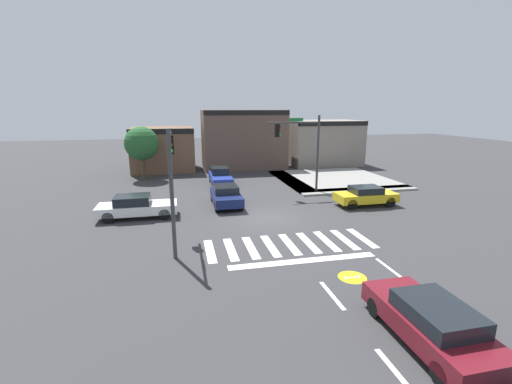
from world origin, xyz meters
name	(u,v)px	position (x,y,z in m)	size (l,w,h in m)	color
ground_plane	(267,217)	(0.00, 0.00, 0.00)	(120.00, 120.00, 0.00)	#353538
crosswalk_near	(290,244)	(0.00, -4.50, 0.00)	(8.34, 2.83, 0.01)	silver
lane_markings	(415,349)	(1.06, -12.74, 0.00)	(6.80, 24.25, 0.01)	white
bike_detector_marking	(352,277)	(1.38, -8.40, 0.00)	(1.14, 1.14, 0.01)	yellow
curb_corner_northeast	(331,180)	(8.49, 9.42, 0.07)	(10.00, 10.60, 0.15)	gray
storefront_row	(252,142)	(3.02, 18.71, 2.80)	(25.65, 5.78, 6.38)	brown
traffic_signal_southwest	(171,166)	(-5.57, -3.44, 3.99)	(0.32, 4.49, 5.80)	#383A3D
traffic_signal_northeast	(301,142)	(4.02, 5.49, 4.10)	(4.18, 0.32, 6.08)	#383A3D
car_white	(136,206)	(-7.90, 1.71, 0.72)	(4.74, 1.82, 1.41)	white
car_yellow	(366,196)	(7.32, 1.14, 0.71)	(4.17, 1.74, 1.36)	gold
car_blue	(220,176)	(-1.69, 10.21, 0.72)	(1.70, 4.46, 1.47)	#23389E
car_navy	(226,195)	(-2.13, 3.32, 0.71)	(1.85, 4.14, 1.38)	#141E4C
car_maroon	(431,322)	(1.60, -12.58, 0.70)	(1.81, 4.42, 1.36)	maroon
roadside_tree	(142,144)	(-8.50, 14.00, 3.38)	(3.12, 3.12, 4.96)	#4C3823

